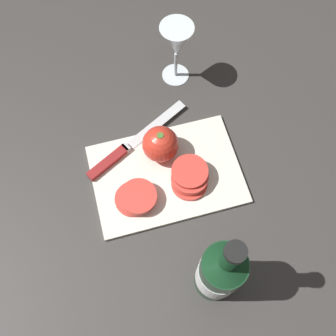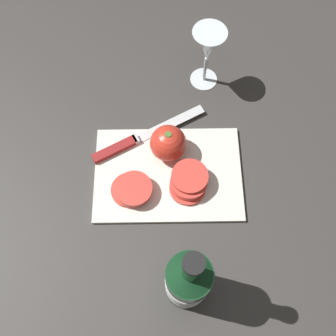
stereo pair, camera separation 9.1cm
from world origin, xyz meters
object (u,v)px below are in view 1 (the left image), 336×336
(tomato_slice_stack_near, at_px, (191,177))
(whole_tomato, at_px, (162,144))
(tomato_slice_stack_far, at_px, (138,197))
(wine_glass, at_px, (178,42))
(knife, at_px, (120,154))
(wine_bottle, at_px, (221,272))

(tomato_slice_stack_near, bearing_deg, whole_tomato, 117.26)
(tomato_slice_stack_near, height_order, tomato_slice_stack_far, tomato_slice_stack_near)
(wine_glass, bearing_deg, knife, -134.87)
(tomato_slice_stack_far, bearing_deg, wine_glass, 60.33)
(knife, relative_size, tomato_slice_stack_near, 2.74)
(wine_glass, height_order, knife, wine_glass)
(wine_bottle, height_order, tomato_slice_stack_far, wine_bottle)
(tomato_slice_stack_far, bearing_deg, tomato_slice_stack_near, 5.98)
(whole_tomato, distance_m, tomato_slice_stack_near, 0.10)
(wine_bottle, bearing_deg, whole_tomato, 95.64)
(knife, height_order, tomato_slice_stack_near, tomato_slice_stack_near)
(wine_glass, bearing_deg, tomato_slice_stack_far, -119.67)
(wine_glass, height_order, tomato_slice_stack_near, wine_glass)
(wine_bottle, relative_size, whole_tomato, 3.59)
(wine_bottle, distance_m, wine_glass, 0.55)
(whole_tomato, xyz_separation_m, tomato_slice_stack_far, (-0.09, -0.10, -0.03))
(wine_glass, relative_size, whole_tomato, 2.03)
(knife, height_order, tomato_slice_stack_far, tomato_slice_stack_far)
(tomato_slice_stack_near, relative_size, tomato_slice_stack_far, 1.06)
(knife, bearing_deg, whole_tomato, -39.08)
(wine_bottle, relative_size, wine_glass, 1.77)
(wine_bottle, bearing_deg, tomato_slice_stack_near, 86.52)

